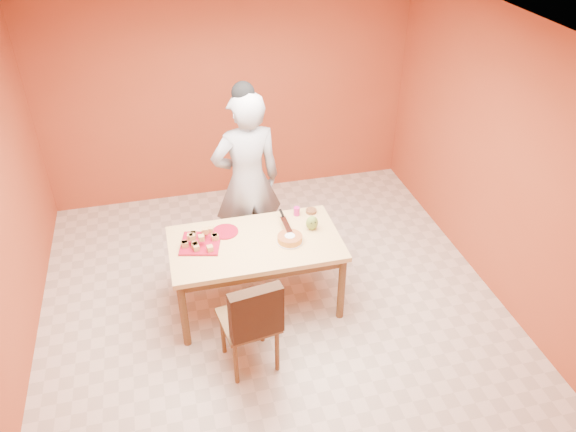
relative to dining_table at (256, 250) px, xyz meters
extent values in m
plane|color=beige|center=(0.14, -0.25, -0.67)|extent=(5.00, 5.00, 0.00)
plane|color=white|center=(0.14, -0.25, 2.03)|extent=(5.00, 5.00, 0.00)
plane|color=#B24A29|center=(0.14, 2.25, 0.68)|extent=(4.50, 0.00, 4.50)
plane|color=#B24A29|center=(2.39, -0.25, 0.68)|extent=(0.00, 5.00, 5.00)
cube|color=#E8D179|center=(0.00, 0.00, 0.07)|extent=(1.60, 0.90, 0.05)
cube|color=brown|center=(0.00, 0.00, -0.01)|extent=(1.48, 0.78, 0.10)
cylinder|color=brown|center=(-0.74, -0.39, -0.31)|extent=(0.07, 0.07, 0.71)
cylinder|color=brown|center=(-0.74, 0.39, -0.31)|extent=(0.07, 0.07, 0.71)
cylinder|color=brown|center=(0.74, -0.39, -0.31)|extent=(0.07, 0.07, 0.71)
cylinder|color=brown|center=(0.74, 0.39, -0.31)|extent=(0.07, 0.07, 0.71)
imported|color=gray|center=(0.07, 0.73, 0.32)|extent=(0.77, 0.55, 1.97)
cube|color=maroon|center=(-0.50, 0.08, 0.10)|extent=(0.43, 0.43, 0.02)
cylinder|color=maroon|center=(-0.25, 0.22, 0.10)|extent=(0.29, 0.29, 0.02)
cylinder|color=white|center=(0.31, -0.08, 0.10)|extent=(0.28, 0.28, 0.01)
cylinder|color=gold|center=(0.31, -0.08, 0.13)|extent=(0.30, 0.30, 0.05)
cube|color=silver|center=(0.32, 0.10, 0.17)|extent=(0.06, 0.28, 0.01)
ellipsoid|color=olive|center=(0.57, 0.07, 0.17)|extent=(0.13, 0.10, 0.15)
cylinder|color=#C11C7A|center=(0.49, 0.34, 0.14)|extent=(0.07, 0.07, 0.09)
cylinder|color=#381A0F|center=(0.64, 0.35, 0.11)|extent=(0.13, 0.13, 0.03)
camera|label=1|loc=(-0.73, -4.17, 3.22)|focal=35.00mm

